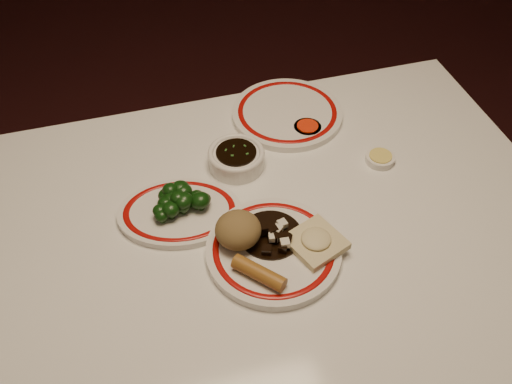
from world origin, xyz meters
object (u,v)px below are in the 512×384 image
object	(u,v)px
soy_bowl	(236,159)
rice_mound	(238,230)
main_plate	(274,250)
stirfry_heap	(273,235)
broccoli_plate	(180,212)
broccoli_pile	(179,201)
spring_roll	(259,273)
fried_wonton	(316,241)
dining_table	(274,257)

from	to	relation	value
soy_bowl	rice_mound	bearing A→B (deg)	-103.74
main_plate	stirfry_heap	size ratio (longest dim) A/B	2.58
broccoli_plate	broccoli_pile	size ratio (longest dim) A/B	2.37
main_plate	broccoli_plate	world-z (taller)	main_plate
main_plate	broccoli_pile	distance (m)	0.21
broccoli_pile	spring_roll	bearing A→B (deg)	-63.09
stirfry_heap	soy_bowl	size ratio (longest dim) A/B	1.01
broccoli_plate	broccoli_pile	distance (m)	0.03
rice_mound	fried_wonton	size ratio (longest dim) A/B	0.71
fried_wonton	soy_bowl	xyz separation A→B (m)	(-0.08, 0.27, -0.01)
dining_table	rice_mound	bearing A→B (deg)	-164.45
dining_table	spring_roll	distance (m)	0.18
dining_table	broccoli_plate	world-z (taller)	broccoli_plate
broccoli_plate	spring_roll	bearing A→B (deg)	-62.13
spring_roll	soy_bowl	xyz separation A→B (m)	(0.04, 0.31, -0.01)
stirfry_heap	broccoli_plate	size ratio (longest dim) A/B	0.43
spring_roll	broccoli_pile	bearing A→B (deg)	75.36
dining_table	main_plate	distance (m)	0.12
dining_table	main_plate	bearing A→B (deg)	-109.66
broccoli_pile	soy_bowl	size ratio (longest dim) A/B	0.98
fried_wonton	soy_bowl	world-z (taller)	fried_wonton
fried_wonton	broccoli_pile	bearing A→B (deg)	144.24
rice_mound	broccoli_plate	xyz separation A→B (m)	(-0.09, 0.11, -0.04)
broccoli_plate	stirfry_heap	bearing A→B (deg)	-37.48
broccoli_pile	fried_wonton	bearing A→B (deg)	-35.76
broccoli_plate	broccoli_pile	world-z (taller)	broccoli_pile
main_plate	soy_bowl	bearing A→B (deg)	91.27
stirfry_heap	broccoli_plate	distance (m)	0.20
rice_mound	stirfry_heap	world-z (taller)	rice_mound
rice_mound	soy_bowl	size ratio (longest dim) A/B	0.72
rice_mound	broccoli_pile	bearing A→B (deg)	128.68
fried_wonton	stirfry_heap	bearing A→B (deg)	151.62
main_plate	rice_mound	xyz separation A→B (m)	(-0.06, 0.04, 0.04)
spring_roll	rice_mound	bearing A→B (deg)	56.75
dining_table	fried_wonton	size ratio (longest dim) A/B	9.78
broccoli_pile	main_plate	bearing A→B (deg)	-44.88
dining_table	rice_mound	size ratio (longest dim) A/B	13.71
main_plate	broccoli_plate	size ratio (longest dim) A/B	1.11
dining_table	spring_roll	size ratio (longest dim) A/B	11.63
fried_wonton	stirfry_heap	distance (m)	0.08
soy_bowl	broccoli_plate	bearing A→B (deg)	-143.63
rice_mound	broccoli_plate	world-z (taller)	rice_mound
spring_roll	soy_bowl	distance (m)	0.31
main_plate	spring_roll	distance (m)	0.08
stirfry_heap	soy_bowl	distance (m)	0.23
broccoli_pile	soy_bowl	xyz separation A→B (m)	(0.15, 0.10, -0.02)
rice_mound	broccoli_pile	xyz separation A→B (m)	(-0.09, 0.11, -0.01)
stirfry_heap	soy_bowl	world-z (taller)	stirfry_heap
dining_table	stirfry_heap	bearing A→B (deg)	-114.53
rice_mound	fried_wonton	world-z (taller)	rice_mound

